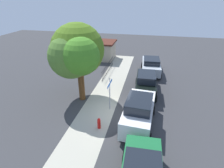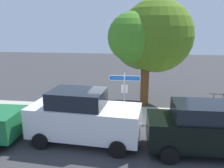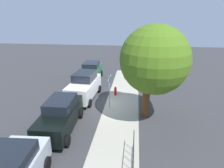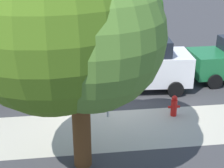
{
  "view_description": "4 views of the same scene",
  "coord_description": "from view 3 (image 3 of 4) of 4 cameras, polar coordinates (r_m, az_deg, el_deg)",
  "views": [
    {
      "loc": [
        -11.39,
        -2.31,
        8.05
      ],
      "look_at": [
        0.36,
        0.26,
        2.12
      ],
      "focal_mm": 29.21,
      "sensor_mm": 36.0,
      "label": 1
    },
    {
      "loc": [
        1.05,
        -10.11,
        4.59
      ],
      "look_at": [
        -0.51,
        1.28,
        1.68
      ],
      "focal_mm": 35.85,
      "sensor_mm": 36.0,
      "label": 2
    },
    {
      "loc": [
        13.5,
        2.22,
        6.75
      ],
      "look_at": [
        -0.54,
        0.5,
        1.61
      ],
      "focal_mm": 31.27,
      "sensor_mm": 36.0,
      "label": 3
    },
    {
      "loc": [
        1.41,
        10.89,
        5.81
      ],
      "look_at": [
        0.14,
        0.97,
        1.51
      ],
      "focal_mm": 53.98,
      "sensor_mm": 36.0,
      "label": 4
    }
  ],
  "objects": [
    {
      "name": "fire_hydrant",
      "position": [
        16.95,
        1.0,
        -2.09
      ],
      "size": [
        0.42,
        0.22,
        0.78
      ],
      "color": "red",
      "rests_on": "ground_plane"
    },
    {
      "name": "car_green",
      "position": [
        20.92,
        -6.16,
        3.72
      ],
      "size": [
        4.46,
        2.12,
        1.87
      ],
      "rotation": [
        0.0,
        0.0,
        0.03
      ],
      "color": "#1A6735",
      "rests_on": "ground_plane"
    },
    {
      "name": "shade_tree",
      "position": [
        12.51,
        11.9,
        6.91
      ],
      "size": [
        4.86,
        4.28,
        6.24
      ],
      "color": "brown",
      "rests_on": "ground_plane"
    },
    {
      "name": "ground_plane",
      "position": [
        15.26,
        -2.11,
        -6.31
      ],
      "size": [
        60.0,
        60.0,
        0.0
      ],
      "primitive_type": "plane",
      "color": "#38383A"
    },
    {
      "name": "street_sign",
      "position": [
        14.29,
        -0.75,
        -0.32
      ],
      "size": [
        1.51,
        0.07,
        2.65
      ],
      "color": "#9EA0A5",
      "rests_on": "ground_plane"
    },
    {
      "name": "sidewalk_strip",
      "position": [
        13.36,
        2.13,
        -10.38
      ],
      "size": [
        24.0,
        2.6,
        0.0
      ],
      "primitive_type": "cube",
      "color": "#AFA997",
      "rests_on": "ground_plane"
    },
    {
      "name": "car_white",
      "position": [
        16.33,
        -8.11,
        -0.57
      ],
      "size": [
        4.57,
        2.23,
        2.19
      ],
      "rotation": [
        0.0,
        0.0,
        -0.06
      ],
      "color": "white",
      "rests_on": "ground_plane"
    },
    {
      "name": "car_black",
      "position": [
        12.3,
        -14.85,
        -8.78
      ],
      "size": [
        4.61,
        2.07,
        1.94
      ],
      "rotation": [
        0.0,
        0.0,
        0.04
      ],
      "color": "black",
      "rests_on": "ground_plane"
    }
  ]
}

